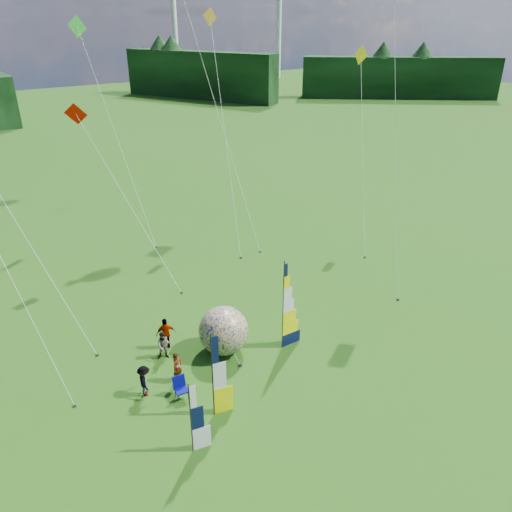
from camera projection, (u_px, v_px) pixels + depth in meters
ground at (325, 391)px, 22.53m from camera, size 220.00×220.00×0.00m
treeline_ring at (331, 317)px, 20.77m from camera, size 210.00×210.00×8.00m
turbine_left at (279, 14)px, 121.83m from camera, size 8.00×1.20×30.00m
turbine_right at (174, 14)px, 114.05m from camera, size 8.00×1.20×30.00m
feather_banner_main at (283, 308)px, 24.42m from camera, size 1.30×0.14×4.78m
side_banner_left at (213, 377)px, 20.36m from camera, size 1.09×0.34×3.99m
side_banner_far at (191, 420)px, 18.77m from camera, size 0.95×0.29×3.21m
bol_inflatable at (224, 331)px, 24.67m from camera, size 3.10×3.10×2.47m
spectator_a at (177, 367)px, 22.86m from camera, size 0.65×0.54×1.52m
spectator_b at (164, 345)px, 24.37m from camera, size 0.82×0.63×1.51m
spectator_c at (144, 381)px, 22.03m from camera, size 0.54×1.03×1.52m
spectator_d at (166, 333)px, 25.11m from camera, size 1.07×0.67×1.70m
camp_chair at (181, 389)px, 21.90m from camera, size 0.69×0.69×1.06m
kite_whale at (216, 96)px, 35.77m from camera, size 6.43×15.68×19.95m
kite_rainbow_delta at (14, 203)px, 23.31m from camera, size 9.57×12.74×14.74m
kite_parafoil at (398, 133)px, 28.73m from camera, size 10.20×11.63×18.28m
small_kite_red at (127, 193)px, 30.65m from camera, size 5.65×11.54×10.81m
small_kite_orange at (225, 127)px, 35.43m from camera, size 8.18×12.35×16.18m
small_kite_yellow at (364, 146)px, 35.30m from camera, size 7.95×9.56×13.75m
small_kite_green at (115, 127)px, 36.38m from camera, size 7.30×12.93×15.78m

